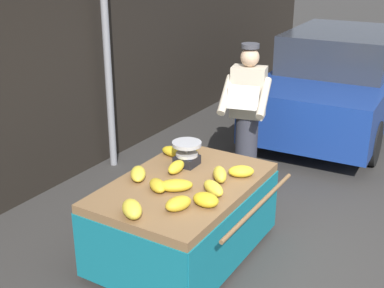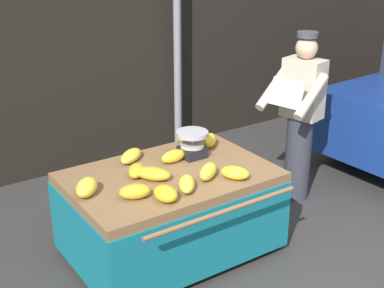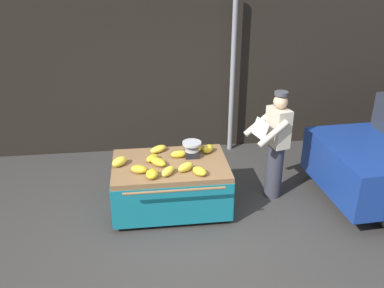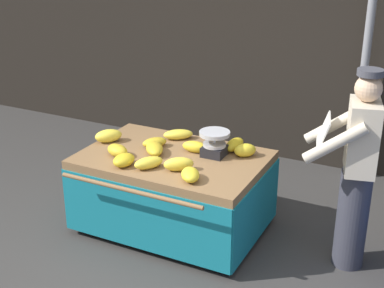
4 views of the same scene
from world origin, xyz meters
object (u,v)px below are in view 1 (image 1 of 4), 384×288
(banana_bunch_10, at_px, (241,171))
(banana_bunch_2, at_px, (158,185))
(banana_bunch_6, at_px, (220,174))
(banana_bunch_5, at_px, (132,209))
(banana_bunch_9, at_px, (178,203))
(banana_bunch_7, at_px, (175,185))
(banana_bunch_1, at_px, (138,174))
(banana_bunch_4, at_px, (175,152))
(banana_bunch_11, at_px, (213,188))
(banana_bunch_8, at_px, (206,200))
(street_pole, at_px, (107,55))
(banana_bunch_3, at_px, (191,148))
(vendor_person, at_px, (247,117))
(banana_cart, at_px, (184,203))
(parked_car, at_px, (338,81))
(banana_bunch_0, at_px, (176,167))
(weighing_scale, at_px, (187,153))

(banana_bunch_10, bearing_deg, banana_bunch_2, 142.12)
(banana_bunch_6, bearing_deg, banana_bunch_2, 141.25)
(banana_bunch_5, xyz_separation_m, banana_bunch_9, (0.27, -0.25, -0.01))
(banana_bunch_6, xyz_separation_m, banana_bunch_7, (-0.37, 0.23, -0.01))
(banana_bunch_1, distance_m, banana_bunch_10, 0.93)
(banana_bunch_4, height_order, banana_bunch_6, banana_bunch_6)
(banana_bunch_11, bearing_deg, banana_bunch_8, -166.62)
(street_pole, bearing_deg, banana_bunch_3, -113.34)
(banana_bunch_11, relative_size, vendor_person, 0.15)
(banana_cart, xyz_separation_m, banana_bunch_8, (-0.27, -0.38, 0.26))
(banana_bunch_8, xyz_separation_m, parked_car, (4.54, 0.26, -0.06))
(banana_bunch_5, bearing_deg, banana_bunch_2, 10.18)
(banana_bunch_0, height_order, banana_bunch_8, banana_bunch_8)
(banana_bunch_1, relative_size, banana_bunch_5, 1.10)
(street_pole, bearing_deg, banana_bunch_2, -130.61)
(banana_bunch_3, bearing_deg, vendor_person, -7.55)
(banana_bunch_2, bearing_deg, banana_bunch_11, -65.83)
(street_pole, relative_size, weighing_scale, 10.42)
(banana_bunch_0, xyz_separation_m, banana_bunch_8, (-0.42, -0.55, 0.00))
(banana_bunch_10, bearing_deg, vendor_person, 23.32)
(street_pole, height_order, vendor_person, street_pole)
(street_pole, xyz_separation_m, parked_car, (2.96, -2.04, -0.71))
(banana_bunch_0, xyz_separation_m, banana_bunch_10, (0.23, -0.55, -0.00))
(banana_cart, relative_size, vendor_person, 0.98)
(banana_bunch_5, distance_m, banana_bunch_11, 0.75)
(banana_bunch_3, bearing_deg, banana_bunch_6, -126.32)
(banana_bunch_5, relative_size, banana_bunch_8, 1.18)
(banana_bunch_0, height_order, banana_bunch_9, banana_bunch_9)
(banana_cart, height_order, banana_bunch_0, banana_bunch_0)
(weighing_scale, xyz_separation_m, parked_car, (3.93, -0.30, -0.12))
(banana_bunch_7, bearing_deg, banana_bunch_8, -105.54)
(banana_bunch_6, height_order, banana_bunch_11, banana_bunch_6)
(banana_bunch_8, height_order, banana_bunch_9, banana_bunch_9)
(street_pole, xyz_separation_m, banana_bunch_2, (-1.55, -1.81, -0.66))
(banana_bunch_3, height_order, parked_car, parked_car)
(banana_bunch_4, relative_size, banana_bunch_11, 1.06)
(parked_car, bearing_deg, banana_cart, 178.29)
(banana_bunch_7, bearing_deg, street_pole, 52.78)
(parked_car, bearing_deg, banana_bunch_10, -176.28)
(banana_cart, relative_size, banana_bunch_3, 8.28)
(banana_bunch_2, height_order, banana_bunch_4, banana_bunch_4)
(banana_bunch_9, bearing_deg, banana_bunch_7, 36.74)
(weighing_scale, bearing_deg, banana_cart, -152.41)
(banana_bunch_9, bearing_deg, banana_bunch_1, 64.43)
(weighing_scale, xyz_separation_m, banana_bunch_0, (-0.20, -0.01, -0.07))
(banana_bunch_0, distance_m, banana_bunch_7, 0.37)
(banana_bunch_0, relative_size, banana_bunch_11, 0.91)
(banana_cart, relative_size, banana_bunch_11, 6.34)
(banana_bunch_1, xyz_separation_m, banana_bunch_3, (0.74, -0.11, 0.01))
(banana_bunch_4, distance_m, banana_bunch_10, 0.77)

